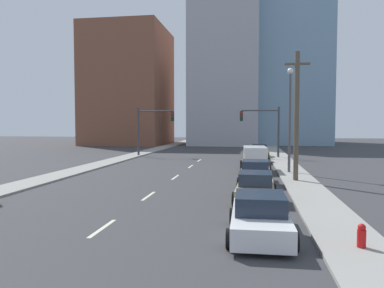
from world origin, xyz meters
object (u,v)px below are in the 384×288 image
(sedan_tan, at_px, (255,188))
(sedan_yellow, at_px, (259,151))
(box_truck_brown, at_px, (255,160))
(utility_pole_right_mid, at_px, (297,115))
(sedan_silver, at_px, (255,174))
(sedan_white, at_px, (260,217))
(fire_hydrant, at_px, (362,238))
(street_lamp, at_px, (290,113))
(traffic_signal_right, at_px, (267,125))
(sedan_blue, at_px, (255,155))
(traffic_signal_left, at_px, (149,125))

(sedan_tan, height_order, sedan_yellow, sedan_yellow)
(box_truck_brown, relative_size, sedan_yellow, 1.28)
(utility_pole_right_mid, relative_size, sedan_silver, 1.81)
(sedan_white, bearing_deg, fire_hydrant, -20.20)
(utility_pole_right_mid, distance_m, sedan_white, 13.18)
(box_truck_brown, bearing_deg, sedan_silver, -92.66)
(box_truck_brown, bearing_deg, street_lamp, -21.33)
(traffic_signal_right, distance_m, fire_hydrant, 31.06)
(sedan_silver, bearing_deg, sedan_blue, 90.30)
(fire_hydrant, xyz_separation_m, sedan_blue, (-2.85, 25.74, 0.29))
(box_truck_brown, distance_m, sedan_yellow, 13.01)
(traffic_signal_left, distance_m, utility_pole_right_mid, 22.82)
(sedan_yellow, bearing_deg, box_truck_brown, -94.60)
(traffic_signal_right, bearing_deg, sedan_silver, -94.29)
(box_truck_brown, bearing_deg, fire_hydrant, -83.26)
(traffic_signal_left, height_order, fire_hydrant, traffic_signal_left)
(fire_hydrant, relative_size, sedan_tan, 0.19)
(fire_hydrant, distance_m, box_truck_brown, 18.75)
(utility_pole_right_mid, xyz_separation_m, sedan_white, (-2.58, -12.39, -3.69))
(traffic_signal_right, xyz_separation_m, utility_pole_right_mid, (1.21, -17.42, 0.63))
(traffic_signal_right, height_order, street_lamp, street_lamp)
(sedan_white, xyz_separation_m, sedan_yellow, (0.57, 30.46, 0.04))
(fire_hydrant, height_order, box_truck_brown, box_truck_brown)
(sedan_blue, height_order, sedan_yellow, sedan_blue)
(utility_pole_right_mid, bearing_deg, sedan_white, -101.75)
(traffic_signal_left, height_order, sedan_tan, traffic_signal_left)
(traffic_signal_right, xyz_separation_m, sedan_silver, (-1.41, -18.86, -3.03))
(street_lamp, distance_m, sedan_tan, 11.90)
(utility_pole_right_mid, distance_m, sedan_tan, 8.09)
(sedan_yellow, bearing_deg, utility_pole_right_mid, -85.66)
(traffic_signal_right, height_order, sedan_white, traffic_signal_right)
(traffic_signal_right, bearing_deg, sedan_white, -92.62)
(sedan_white, height_order, sedan_yellow, sedan_yellow)
(utility_pole_right_mid, xyz_separation_m, sedan_silver, (-2.63, -1.44, -3.66))
(utility_pole_right_mid, height_order, sedan_blue, utility_pole_right_mid)
(traffic_signal_left, xyz_separation_m, sedan_silver, (12.10, -18.86, -3.03))
(fire_hydrant, relative_size, sedan_silver, 0.18)
(utility_pole_right_mid, distance_m, sedan_yellow, 18.54)
(sedan_blue, bearing_deg, sedan_yellow, 82.61)
(traffic_signal_left, height_order, sedan_blue, traffic_signal_left)
(traffic_signal_left, bearing_deg, sedan_silver, -57.32)
(traffic_signal_left, relative_size, sedan_white, 1.26)
(sedan_white, distance_m, sedan_yellow, 30.47)
(sedan_white, height_order, sedan_silver, sedan_silver)
(traffic_signal_right, distance_m, sedan_tan, 24.35)
(sedan_white, relative_size, sedan_tan, 1.03)
(street_lamp, bearing_deg, sedan_yellow, 98.16)
(street_lamp, bearing_deg, traffic_signal_right, 95.16)
(sedan_tan, relative_size, box_truck_brown, 0.75)
(sedan_tan, bearing_deg, sedan_yellow, 90.38)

